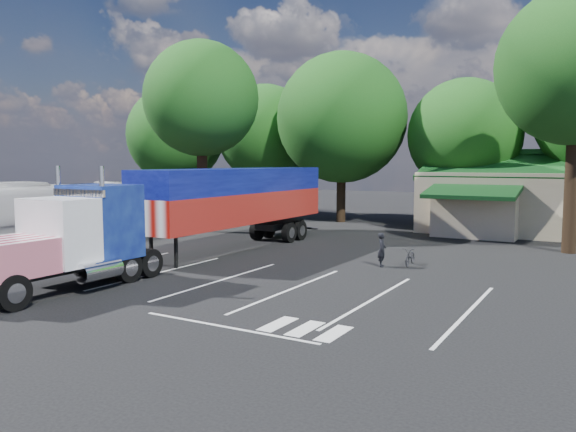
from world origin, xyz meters
The scene contains 11 objects.
ground centered at (0.00, 0.00, 0.00)m, with size 120.00×120.00×0.00m, color black.
tree_row_a centered at (-22.00, 16.50, 7.16)m, with size 9.00×9.00×11.68m.
tree_row_b centered at (-13.00, 17.80, 7.13)m, with size 8.40×8.40×11.35m.
tree_row_c centered at (-5.00, 16.20, 8.04)m, with size 10.00×10.00×13.05m.
tree_row_d centered at (4.00, 17.50, 6.58)m, with size 8.00×8.00×10.60m.
tree_near_left centered at (-10.50, 6.00, 8.81)m, with size 7.60×7.60×12.65m.
semi_truck centered at (-4.00, -2.05, 2.58)m, with size 3.56×21.76×4.56m.
woman centered at (4.50, 0.00, 0.77)m, with size 0.56×0.37×1.54m, color black.
bicycle centered at (5.50, 1.00, 0.41)m, with size 0.54×1.55×0.81m, color black.
tour_bus centered at (-16.00, -2.90, 1.77)m, with size 2.97×12.68×3.53m, color silver.
silver_sedan centered at (5.00, 14.00, 0.77)m, with size 1.63×4.67×1.54m, color #A4A7AC.
Camera 1 is at (13.36, -23.64, 4.73)m, focal length 35.00 mm.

